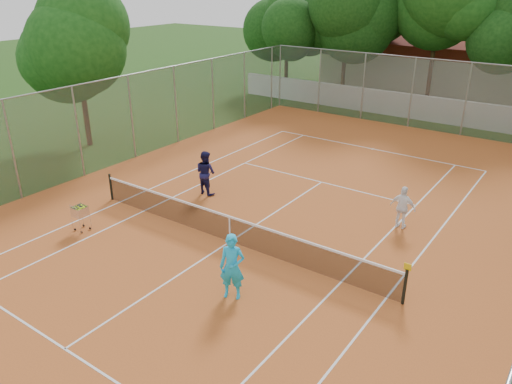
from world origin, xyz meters
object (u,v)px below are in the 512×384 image
Objects in this scene: tennis_net at (230,229)px; player_far_right at (403,208)px; ball_hopper at (81,218)px; clubhouse at (440,60)px; player_near at (232,267)px; player_far_left at (206,172)px.

tennis_net is 6.06m from player_far_right.
ball_hopper is (-8.99, -6.62, -0.28)m from player_far_right.
clubhouse is at bearing 63.42° from ball_hopper.
player_far_right is 1.58× the size of ball_hopper.
tennis_net is 6.23× the size of player_near.
player_far_right is 11.17m from ball_hopper.
player_near is at bearing 72.67° from player_far_right.
player_near is 6.70m from ball_hopper.
player_far_left is at bearing 13.93° from player_far_right.
clubhouse is 16.66× the size of ball_hopper.
clubhouse is (-2.00, 29.00, 1.69)m from tennis_net.
tennis_net is 0.72× the size of clubhouse.
player_far_right is (2.31, 6.68, -0.18)m from player_near.
player_near is 1.23× the size of player_far_right.
player_near is (1.97, -2.40, 0.46)m from tennis_net.
clubhouse is at bearing 72.95° from player_near.
player_far_right is (4.28, 4.29, 0.29)m from tennis_net.
player_far_left is 5.19m from ball_hopper.
player_far_left is (-5.26, 5.05, -0.05)m from player_near.
player_far_right is at bearing -162.08° from player_far_left.
player_far_left is (-3.30, 2.65, 0.41)m from tennis_net.
clubhouse is 26.41m from player_far_left.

